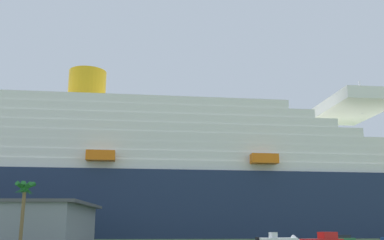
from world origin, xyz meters
TOP-DOWN VIEW (x-y plane):
  - cruise_ship at (-6.57, 73.90)m, footprint 243.45×50.10m
  - palm_tree at (-31.22, 3.21)m, footprint 3.65×3.65m
  - parked_car_green_wagon at (23.84, 11.49)m, footprint 4.69×2.22m

SIDE VIEW (x-z plane):
  - parked_car_green_wagon at x=23.84m, z-range 0.04..1.62m
  - palm_tree at x=-31.22m, z-range 3.13..13.47m
  - cruise_ship at x=-6.57m, z-range -12.03..46.77m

